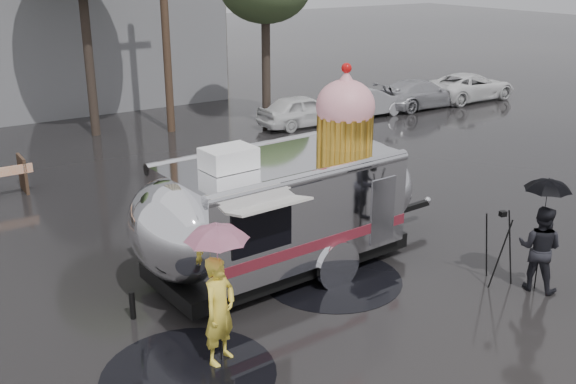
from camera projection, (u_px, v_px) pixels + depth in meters
ground at (353, 306)px, 12.46m from camera, size 120.00×120.00×0.00m
puddles at (283, 275)px, 13.66m from camera, size 7.94×7.10×0.01m
utility_pole at (164, 1)px, 23.28m from camera, size 1.60×0.28×9.00m
parked_cars at (399, 94)px, 27.76m from camera, size 13.20×1.90×1.50m
airstream_trailer at (284, 203)px, 13.44m from camera, size 7.77×3.26×4.19m
person_left at (220, 311)px, 10.51m from camera, size 0.77×0.67×1.80m
umbrella_pink at (217, 248)px, 10.15m from camera, size 1.21×1.21×2.37m
person_right at (540, 248)px, 12.85m from camera, size 0.75×0.93×1.70m
umbrella_black at (547, 196)px, 12.50m from camera, size 1.06×1.06×2.27m
tripod at (500, 240)px, 13.07m from camera, size 0.61×0.61×1.52m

